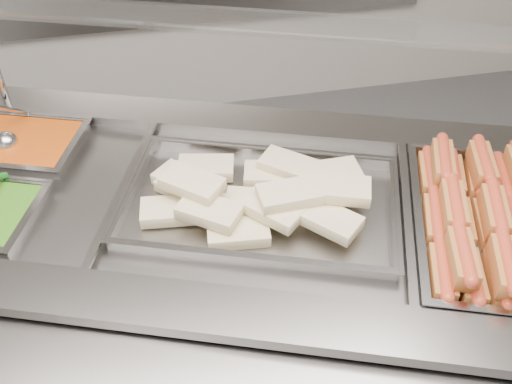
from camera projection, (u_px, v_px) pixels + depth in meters
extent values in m
cube|color=slate|center=(240.00, 306.00, 1.95)|extent=(2.15, 1.45, 0.96)
cube|color=slate|center=(209.00, 311.00, 1.34)|extent=(2.00, 0.83, 0.03)
cube|color=slate|center=(256.00, 122.00, 1.90)|extent=(2.00, 0.83, 0.03)
cube|color=black|center=(238.00, 231.00, 1.70)|extent=(1.90, 1.20, 0.02)
cube|color=slate|center=(407.00, 214.00, 1.56)|extent=(0.23, 0.60, 0.01)
cube|color=slate|center=(124.00, 186.00, 1.65)|extent=(0.23, 0.60, 0.01)
cube|color=silver|center=(247.00, 21.00, 1.49)|extent=(1.82, 0.92, 0.09)
cube|color=#AB3909|center=(27.00, 152.00, 1.83)|extent=(0.37, 0.33, 0.10)
cube|color=#995820|center=(442.00, 275.00, 1.42)|extent=(0.11, 0.18, 0.06)
cylinder|color=#BE4422|center=(444.00, 269.00, 1.41)|extent=(0.09, 0.18, 0.03)
cube|color=#995820|center=(434.00, 222.00, 1.57)|extent=(0.11, 0.18, 0.06)
cylinder|color=#BE4422|center=(437.00, 215.00, 1.55)|extent=(0.10, 0.18, 0.03)
cube|color=#995820|center=(429.00, 176.00, 1.71)|extent=(0.11, 0.18, 0.06)
cylinder|color=#BE4422|center=(431.00, 170.00, 1.69)|extent=(0.09, 0.18, 0.03)
cube|color=#995820|center=(469.00, 279.00, 1.42)|extent=(0.10, 0.18, 0.06)
cylinder|color=#BE4422|center=(472.00, 272.00, 1.40)|extent=(0.09, 0.18, 0.03)
cube|color=#995820|center=(460.00, 224.00, 1.56)|extent=(0.11, 0.18, 0.06)
cylinder|color=#BE4422|center=(462.00, 217.00, 1.54)|extent=(0.09, 0.18, 0.03)
cube|color=#995820|center=(452.00, 178.00, 1.70)|extent=(0.11, 0.18, 0.06)
cylinder|color=#BE4422|center=(454.00, 172.00, 1.68)|extent=(0.10, 0.18, 0.03)
cube|color=#995820|center=(499.00, 281.00, 1.41)|extent=(0.11, 0.18, 0.06)
cylinder|color=#BE4422|center=(501.00, 275.00, 1.39)|extent=(0.09, 0.18, 0.03)
cube|color=#995820|center=(486.00, 227.00, 1.55)|extent=(0.11, 0.18, 0.06)
cylinder|color=#BE4422|center=(489.00, 220.00, 1.53)|extent=(0.09, 0.18, 0.03)
cube|color=#995820|center=(476.00, 180.00, 1.69)|extent=(0.11, 0.17, 0.06)
cylinder|color=#BE4422|center=(478.00, 174.00, 1.68)|extent=(0.10, 0.18, 0.03)
cube|color=#995820|center=(500.00, 182.00, 1.69)|extent=(0.11, 0.18, 0.06)
cylinder|color=#BE4422|center=(503.00, 176.00, 1.67)|extent=(0.09, 0.18, 0.03)
cube|color=#995820|center=(462.00, 259.00, 1.39)|extent=(0.10, 0.18, 0.06)
cylinder|color=#BE4422|center=(464.00, 252.00, 1.37)|extent=(0.09, 0.18, 0.03)
cube|color=#995820|center=(453.00, 207.00, 1.52)|extent=(0.11, 0.18, 0.06)
cylinder|color=#BE4422|center=(455.00, 201.00, 1.51)|extent=(0.09, 0.18, 0.03)
cube|color=#995820|center=(443.00, 163.00, 1.66)|extent=(0.11, 0.18, 0.06)
cylinder|color=#BE4422|center=(444.00, 157.00, 1.64)|extent=(0.10, 0.18, 0.03)
cube|color=#995820|center=(505.00, 267.00, 1.37)|extent=(0.11, 0.18, 0.06)
cylinder|color=#BE4422|center=(508.00, 260.00, 1.35)|extent=(0.10, 0.18, 0.03)
cube|color=#995820|center=(494.00, 213.00, 1.51)|extent=(0.11, 0.18, 0.06)
cylinder|color=#BE4422|center=(497.00, 206.00, 1.49)|extent=(0.10, 0.18, 0.03)
cube|color=#995820|center=(482.00, 165.00, 1.65)|extent=(0.11, 0.18, 0.06)
cylinder|color=#BE4422|center=(484.00, 159.00, 1.64)|extent=(0.09, 0.18, 0.03)
cube|color=#CEB78A|center=(238.00, 233.00, 1.52)|extent=(0.17, 0.11, 0.04)
cube|color=#CEB78A|center=(208.00, 207.00, 1.59)|extent=(0.19, 0.15, 0.04)
cube|color=#CEB78A|center=(206.00, 168.00, 1.71)|extent=(0.18, 0.13, 0.04)
cube|color=#CEB78A|center=(255.00, 203.00, 1.60)|extent=(0.19, 0.14, 0.04)
cube|color=#CEB78A|center=(183.00, 181.00, 1.67)|extent=(0.18, 0.18, 0.04)
cube|color=#CEB78A|center=(272.00, 175.00, 1.69)|extent=(0.18, 0.13, 0.04)
cube|color=#CEB78A|center=(171.00, 211.00, 1.58)|extent=(0.17, 0.11, 0.04)
cube|color=#CEB78A|center=(186.00, 187.00, 1.65)|extent=(0.18, 0.18, 0.04)
cube|color=#CEB78A|center=(331.00, 174.00, 1.64)|extent=(0.17, 0.10, 0.04)
cube|color=#CEB78A|center=(289.00, 166.00, 1.68)|extent=(0.19, 0.18, 0.04)
cube|color=#CEB78A|center=(209.00, 211.00, 1.53)|extent=(0.19, 0.17, 0.04)
cube|color=#CEB78A|center=(329.00, 219.00, 1.51)|extent=(0.18, 0.19, 0.04)
cube|color=#CEB78A|center=(337.00, 183.00, 1.61)|extent=(0.19, 0.18, 0.04)
cube|color=#CEB78A|center=(273.00, 209.00, 1.53)|extent=(0.18, 0.19, 0.04)
cube|color=#CEB78A|center=(289.00, 195.00, 1.53)|extent=(0.17, 0.10, 0.04)
cube|color=#CEB78A|center=(340.00, 189.00, 1.54)|extent=(0.19, 0.14, 0.04)
cube|color=#CEB78A|center=(192.00, 183.00, 1.56)|extent=(0.19, 0.18, 0.04)
sphere|color=silver|center=(7.00, 143.00, 1.79)|extent=(0.08, 0.08, 0.08)
cylinder|color=silver|center=(13.00, 110.00, 1.81)|extent=(0.07, 0.16, 0.14)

